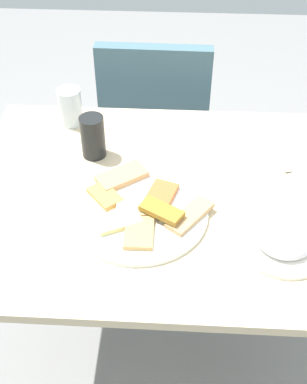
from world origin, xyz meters
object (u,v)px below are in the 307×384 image
Objects in this scene: soda_can at (93,137)px; drinking_glass at (70,107)px; dining_chair at (156,126)px; pide_platter at (139,209)px; dining_table at (163,220)px; salad_plate_greens at (284,238)px.

soda_can is 1.08× the size of drinking_glass.
pide_platter is (0.00, -0.78, 0.30)m from dining_chair.
pide_platter is at bearing -57.32° from soda_can.
dining_chair reaches higher than dining_table.
dining_chair is 7.22× the size of soda_can.
drinking_glass reaches higher than dining_table.
salad_plate_greens reaches higher than dining_table.
drinking_glass reaches higher than dining_chair.
salad_plate_greens is 0.73m from drinking_glass.
pide_platter is 1.67× the size of salad_plate_greens.
soda_can is 0.18m from drinking_glass.
drinking_glass reaches higher than pide_platter.
salad_plate_greens is at bearing -29.65° from dining_table.
drinking_glass is (-0.09, 0.15, -0.00)m from soda_can.
soda_can is at bearing 143.15° from dining_table.
dining_table is 0.30m from soda_can.
soda_can reaches higher than pide_platter.
drinking_glass is (-0.29, 0.30, 0.16)m from dining_table.
dining_table is 4.77× the size of salad_plate_greens.
soda_can is (-0.14, -0.56, 0.35)m from dining_chair.
dining_table is at bearing 53.29° from pide_platter.
salad_plate_greens is at bearing -68.76° from dining_chair.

